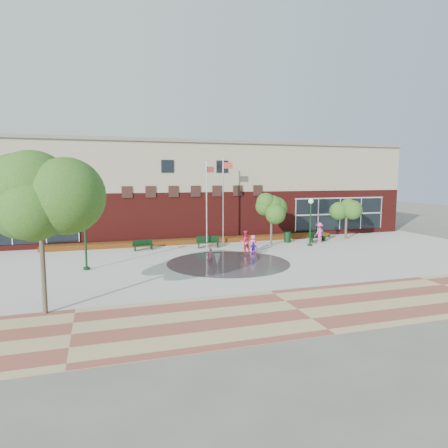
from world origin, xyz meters
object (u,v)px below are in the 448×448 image
object	(u,v)px
flagpole_right	(224,196)
trash_can	(288,237)
bench_left	(143,247)
child_splash	(210,256)
flagpole_left	(207,201)
tree_big_left	(39,190)

from	to	relation	value
flagpole_right	trash_can	size ratio (longest dim) A/B	7.10
bench_left	trash_can	distance (m)	12.78
child_splash	trash_can	bearing A→B (deg)	-173.91
flagpole_left	bench_left	world-z (taller)	flagpole_left
trash_can	child_splash	world-z (taller)	child_splash
flagpole_left	child_splash	bearing A→B (deg)	-123.44
bench_left	tree_big_left	size ratio (longest dim) A/B	0.23
flagpole_left	flagpole_right	bearing A→B (deg)	20.22
tree_big_left	flagpole_right	bearing A→B (deg)	49.30
flagpole_left	trash_can	world-z (taller)	flagpole_left
bench_left	flagpole_left	bearing A→B (deg)	-18.56
child_splash	bench_left	bearing A→B (deg)	-89.10
tree_big_left	child_splash	size ratio (longest dim) A/B	6.79
flagpole_right	tree_big_left	world-z (taller)	flagpole_right
bench_left	child_splash	world-z (taller)	child_splash
flagpole_left	tree_big_left	size ratio (longest dim) A/B	0.94
flagpole_left	flagpole_right	distance (m)	2.59
trash_can	bench_left	bearing A→B (deg)	179.82
trash_can	tree_big_left	bearing A→B (deg)	-143.32
flagpole_right	child_splash	size ratio (longest dim) A/B	6.81
bench_left	child_splash	distance (m)	7.50
trash_can	flagpole_right	bearing A→B (deg)	168.85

